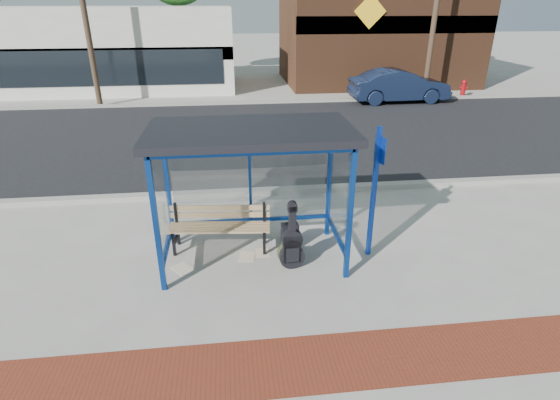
{
  "coord_description": "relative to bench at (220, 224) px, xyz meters",
  "views": [
    {
      "loc": [
        -0.32,
        -6.75,
        4.25
      ],
      "look_at": [
        0.49,
        0.2,
        1.05
      ],
      "focal_mm": 28.0,
      "sensor_mm": 36.0,
      "label": 1
    }
  ],
  "objects": [
    {
      "name": "utility_pole_west",
      "position": [
        -5.41,
        12.94,
        3.61
      ],
      "size": [
        1.6,
        0.24,
        8.0
      ],
      "color": "#4C3826",
      "rests_on": "ground"
    },
    {
      "name": "curb_far",
      "position": [
        0.59,
        12.64,
        -0.43
      ],
      "size": [
        60.0,
        0.25,
        0.12
      ],
      "primitive_type": "cube",
      "color": "gray",
      "rests_on": "ground"
    },
    {
      "name": "backpack",
      "position": [
        1.15,
        -0.65,
        -0.31
      ],
      "size": [
        0.34,
        0.32,
        0.38
      ],
      "rotation": [
        0.0,
        0.0,
        -0.13
      ],
      "color": "#282A17",
      "rests_on": "ground"
    },
    {
      "name": "storefront_white",
      "position": [
        -8.41,
        17.52,
        1.51
      ],
      "size": [
        18.0,
        6.04,
        4.0
      ],
      "color": "silver",
      "rests_on": "ground"
    },
    {
      "name": "bench",
      "position": [
        0.0,
        0.0,
        0.0
      ],
      "size": [
        1.88,
        0.62,
        0.87
      ],
      "rotation": [
        0.0,
        0.0,
        -0.1
      ],
      "color": "black",
      "rests_on": "ground"
    },
    {
      "name": "brick_paver_strip",
      "position": [
        0.59,
        -3.06,
        -0.49
      ],
      "size": [
        60.0,
        1.0,
        0.01
      ],
      "primitive_type": "cube",
      "color": "maroon",
      "rests_on": "ground"
    },
    {
      "name": "newspaper_c",
      "position": [
        0.77,
        -0.29,
        -0.49
      ],
      "size": [
        0.27,
        0.34,
        0.01
      ],
      "primitive_type": "cube",
      "rotation": [
        0.0,
        0.0,
        1.6
      ],
      "color": "white",
      "rests_on": "ground"
    },
    {
      "name": "parked_car",
      "position": [
        8.02,
        12.22,
        0.24
      ],
      "size": [
        4.5,
        1.69,
        1.47
      ],
      "primitive_type": "imported",
      "rotation": [
        0.0,
        0.0,
        1.6
      ],
      "color": "#16223E",
      "rests_on": "ground"
    },
    {
      "name": "sign_post",
      "position": [
        2.7,
        -0.54,
        0.86
      ],
      "size": [
        0.14,
        0.29,
        2.4
      ],
      "rotation": [
        0.0,
        0.0,
        0.26
      ],
      "color": "#0E309B",
      "rests_on": "ground"
    },
    {
      "name": "guitar_bag",
      "position": [
        1.23,
        -0.82,
        -0.06
      ],
      "size": [
        0.44,
        0.14,
        1.19
      ],
      "rotation": [
        0.0,
        0.0,
        0.04
      ],
      "color": "black",
      "rests_on": "ground"
    },
    {
      "name": "suitcase",
      "position": [
        1.29,
        -0.16,
        -0.24
      ],
      "size": [
        0.33,
        0.23,
        0.54
      ],
      "rotation": [
        0.0,
        0.0,
        0.08
      ],
      "color": "black",
      "rests_on": "ground"
    },
    {
      "name": "storefront_brown",
      "position": [
        8.59,
        18.03,
        2.71
      ],
      "size": [
        10.0,
        7.08,
        6.4
      ],
      "color": "#59331E",
      "rests_on": "ground"
    },
    {
      "name": "curb_near",
      "position": [
        0.59,
        2.44,
        -0.43
      ],
      "size": [
        60.0,
        0.25,
        0.12
      ],
      "primitive_type": "cube",
      "color": "gray",
      "rests_on": "ground"
    },
    {
      "name": "bus_shelter",
      "position": [
        0.59,
        -0.39,
        1.58
      ],
      "size": [
        3.3,
        1.8,
        2.42
      ],
      "color": "navy",
      "rests_on": "ground"
    },
    {
      "name": "newspaper_b",
      "position": [
        0.47,
        -0.39,
        -0.49
      ],
      "size": [
        0.33,
        0.39,
        0.01
      ],
      "primitive_type": "cube",
      "rotation": [
        0.0,
        0.0,
        -1.71
      ],
      "color": "white",
      "rests_on": "ground"
    },
    {
      "name": "newspaper_a",
      "position": [
        -0.66,
        -0.65,
        -0.49
      ],
      "size": [
        0.46,
        0.47,
        0.01
      ],
      "primitive_type": "cube",
      "rotation": [
        0.0,
        0.0,
        -0.87
      ],
      "color": "white",
      "rests_on": "ground"
    },
    {
      "name": "fire_hydrant",
      "position": [
        11.53,
        12.94,
        -0.05
      ],
      "size": [
        0.37,
        0.25,
        0.83
      ],
      "rotation": [
        0.0,
        0.0,
        -0.35
      ],
      "color": "#A40B11",
      "rests_on": "ground"
    },
    {
      "name": "ground",
      "position": [
        0.59,
        -0.46,
        -0.49
      ],
      "size": [
        120.0,
        120.0,
        0.0
      ],
      "primitive_type": "plane",
      "color": "#B2ADA0",
      "rests_on": "ground"
    },
    {
      "name": "far_sidewalk",
      "position": [
        0.59,
        14.54,
        -0.49
      ],
      "size": [
        60.0,
        4.0,
        0.01
      ],
      "primitive_type": "cube",
      "color": "#B2ADA0",
      "rests_on": "ground"
    },
    {
      "name": "street_asphalt",
      "position": [
        0.59,
        7.54,
        -0.49
      ],
      "size": [
        60.0,
        10.0,
        0.0
      ],
      "primitive_type": "cube",
      "color": "black",
      "rests_on": "ground"
    },
    {
      "name": "utility_pole_east",
      "position": [
        9.59,
        12.94,
        3.61
      ],
      "size": [
        1.6,
        0.24,
        8.0
      ],
      "color": "#4C3826",
      "rests_on": "ground"
    }
  ]
}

